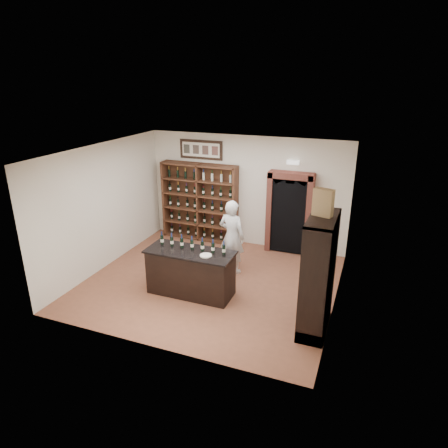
{
  "coord_description": "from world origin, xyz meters",
  "views": [
    {
      "loc": [
        3.22,
        -7.44,
        4.45
      ],
      "look_at": [
        0.21,
        0.3,
        1.35
      ],
      "focal_mm": 32.0,
      "sensor_mm": 36.0,
      "label": 1
    }
  ],
  "objects_px": {
    "wine_shelf": "(200,202)",
    "shopkeeper": "(232,237)",
    "side_cabinet": "(319,292)",
    "counter_bottle_0": "(162,240)",
    "tasting_counter": "(191,273)",
    "wine_crate": "(323,203)"
  },
  "relations": [
    {
      "from": "tasting_counter",
      "to": "shopkeeper",
      "type": "distance_m",
      "value": 1.44
    },
    {
      "from": "wine_shelf",
      "to": "side_cabinet",
      "type": "distance_m",
      "value": 5.02
    },
    {
      "from": "wine_crate",
      "to": "wine_shelf",
      "type": "bearing_deg",
      "value": 154.96
    },
    {
      "from": "side_cabinet",
      "to": "tasting_counter",
      "type": "bearing_deg",
      "value": 173.72
    },
    {
      "from": "wine_shelf",
      "to": "tasting_counter",
      "type": "bearing_deg",
      "value": -69.44
    },
    {
      "from": "tasting_counter",
      "to": "wine_crate",
      "type": "xyz_separation_m",
      "value": [
        2.66,
        -0.25,
        1.95
      ]
    },
    {
      "from": "counter_bottle_0",
      "to": "shopkeeper",
      "type": "bearing_deg",
      "value": 45.52
    },
    {
      "from": "tasting_counter",
      "to": "counter_bottle_0",
      "type": "bearing_deg",
      "value": 171.74
    },
    {
      "from": "counter_bottle_0",
      "to": "side_cabinet",
      "type": "height_order",
      "value": "side_cabinet"
    },
    {
      "from": "side_cabinet",
      "to": "shopkeeper",
      "type": "height_order",
      "value": "side_cabinet"
    },
    {
      "from": "tasting_counter",
      "to": "wine_crate",
      "type": "distance_m",
      "value": 3.3
    },
    {
      "from": "shopkeeper",
      "to": "side_cabinet",
      "type": "bearing_deg",
      "value": 154.69
    },
    {
      "from": "shopkeeper",
      "to": "wine_crate",
      "type": "height_order",
      "value": "wine_crate"
    },
    {
      "from": "wine_crate",
      "to": "counter_bottle_0",
      "type": "bearing_deg",
      "value": -170.77
    },
    {
      "from": "wine_shelf",
      "to": "wine_crate",
      "type": "distance_m",
      "value": 5.1
    },
    {
      "from": "side_cabinet",
      "to": "shopkeeper",
      "type": "relative_size",
      "value": 1.23
    },
    {
      "from": "tasting_counter",
      "to": "shopkeeper",
      "type": "bearing_deg",
      "value": 70.7
    },
    {
      "from": "wine_shelf",
      "to": "wine_crate",
      "type": "xyz_separation_m",
      "value": [
        3.76,
        -3.19,
        1.34
      ]
    },
    {
      "from": "wine_shelf",
      "to": "shopkeeper",
      "type": "distance_m",
      "value": 2.26
    },
    {
      "from": "shopkeeper",
      "to": "wine_crate",
      "type": "relative_size",
      "value": 3.73
    },
    {
      "from": "tasting_counter",
      "to": "side_cabinet",
      "type": "relative_size",
      "value": 0.85
    },
    {
      "from": "shopkeeper",
      "to": "counter_bottle_0",
      "type": "bearing_deg",
      "value": 55.44
    }
  ]
}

